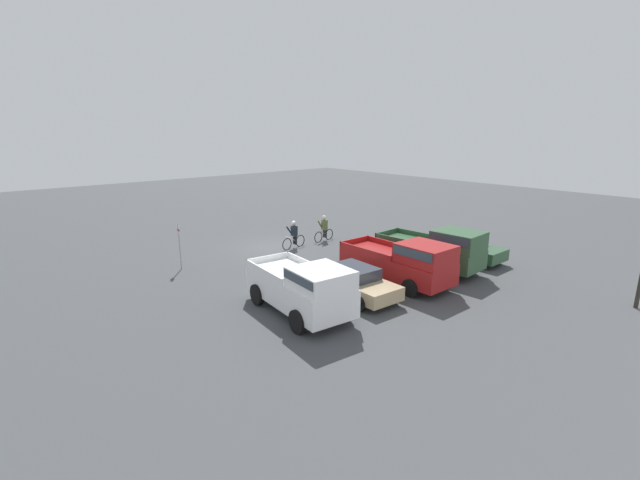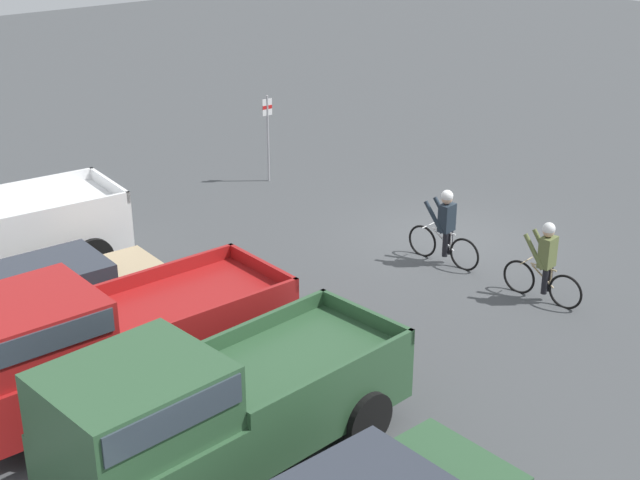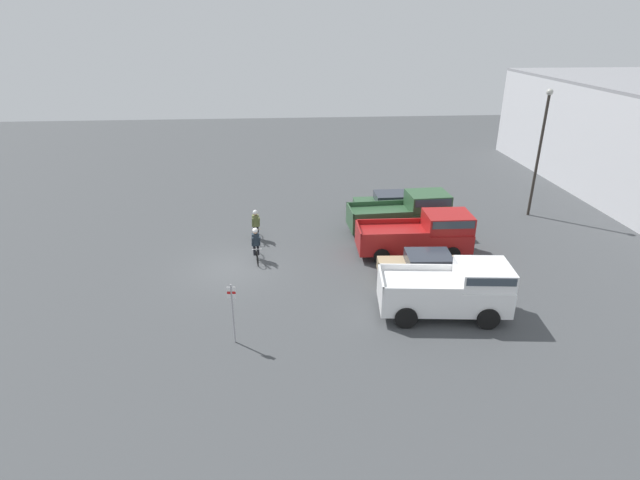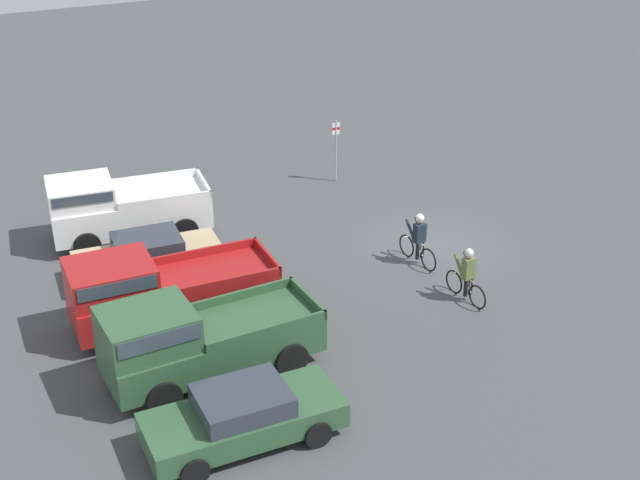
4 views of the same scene
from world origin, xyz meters
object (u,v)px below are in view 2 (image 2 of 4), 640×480
(cyclist_1, at_px, (545,261))
(fire_lane_sign, at_px, (268,130))
(pickup_truck_0, at_px, (206,409))
(cyclist_0, at_px, (445,226))
(pickup_truck_1, at_px, (98,339))
(sedan_1, at_px, (53,296))

(cyclist_1, distance_m, fire_lane_sign, 9.45)
(pickup_truck_0, bearing_deg, cyclist_0, -70.58)
(cyclist_0, distance_m, fire_lane_sign, 6.94)
(cyclist_1, bearing_deg, cyclist_0, 2.44)
(pickup_truck_1, bearing_deg, cyclist_0, -89.75)
(sedan_1, height_order, cyclist_0, cyclist_0)
(pickup_truck_1, relative_size, sedan_1, 1.25)
(cyclist_1, bearing_deg, fire_lane_sign, -2.51)
(pickup_truck_0, height_order, pickup_truck_1, pickup_truck_0)
(sedan_1, relative_size, fire_lane_sign, 1.86)
(sedan_1, bearing_deg, cyclist_1, -123.81)
(cyclist_0, distance_m, cyclist_1, 2.53)
(sedan_1, distance_m, cyclist_1, 9.49)
(cyclist_0, relative_size, cyclist_1, 1.05)
(cyclist_0, xyz_separation_m, fire_lane_sign, (6.89, -0.52, 0.59))
(pickup_truck_1, height_order, fire_lane_sign, fire_lane_sign)
(sedan_1, bearing_deg, cyclist_0, -109.50)
(sedan_1, bearing_deg, pickup_truck_0, 176.18)
(pickup_truck_1, xyz_separation_m, cyclist_0, (0.04, -8.28, -0.25))
(pickup_truck_1, height_order, sedan_1, pickup_truck_1)
(pickup_truck_0, relative_size, fire_lane_sign, 2.29)
(cyclist_1, height_order, fire_lane_sign, fire_lane_sign)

